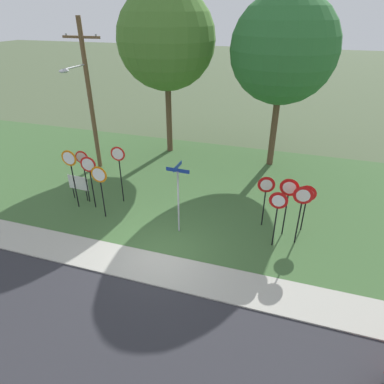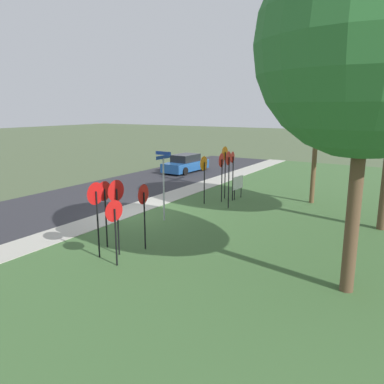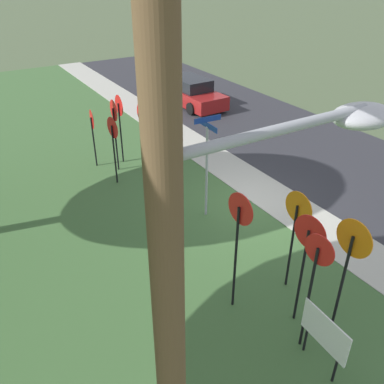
% 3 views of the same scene
% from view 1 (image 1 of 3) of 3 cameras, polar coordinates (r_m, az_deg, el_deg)
% --- Properties ---
extents(ground_plane, '(160.00, 160.00, 0.00)m').
position_cam_1_polar(ground_plane, '(12.90, -5.40, -10.74)').
color(ground_plane, '#4C5B3D').
extents(road_asphalt, '(44.00, 6.40, 0.01)m').
position_cam_1_polar(road_asphalt, '(10.13, -17.08, -27.16)').
color(road_asphalt, '#2D2D33').
rests_on(road_asphalt, ground_plane).
extents(sidewalk_strip, '(44.00, 1.60, 0.06)m').
position_cam_1_polar(sidewalk_strip, '(12.33, -6.85, -12.88)').
color(sidewalk_strip, '#ADAA9E').
rests_on(sidewalk_strip, ground_plane).
extents(grass_median, '(44.00, 12.00, 0.04)m').
position_cam_1_polar(grass_median, '(17.62, 2.04, 1.29)').
color(grass_median, '#3D6033').
rests_on(grass_median, ground_plane).
extents(stop_sign_near_left, '(0.60, 0.12, 2.64)m').
position_cam_1_polar(stop_sign_near_left, '(15.94, -18.28, 4.20)').
color(stop_sign_near_left, black).
rests_on(stop_sign_near_left, grass_median).
extents(stop_sign_near_right, '(0.74, 0.10, 2.49)m').
position_cam_1_polar(stop_sign_near_right, '(14.50, -15.65, 1.86)').
color(stop_sign_near_right, black).
rests_on(stop_sign_near_right, grass_median).
extents(stop_sign_far_left, '(0.73, 0.10, 2.87)m').
position_cam_1_polar(stop_sign_far_left, '(15.57, -20.25, 4.14)').
color(stop_sign_far_left, black).
rests_on(stop_sign_far_left, grass_median).
extents(stop_sign_far_center, '(0.68, 0.11, 2.84)m').
position_cam_1_polar(stop_sign_far_center, '(15.45, -12.52, 4.94)').
color(stop_sign_far_center, black).
rests_on(stop_sign_far_center, grass_median).
extents(stop_sign_far_right, '(0.72, 0.12, 2.59)m').
position_cam_1_polar(stop_sign_far_right, '(15.36, -17.34, 3.43)').
color(stop_sign_far_right, black).
rests_on(stop_sign_far_right, grass_median).
extents(yield_sign_near_left, '(0.74, 0.11, 2.59)m').
position_cam_1_polar(yield_sign_near_left, '(13.27, 16.34, -0.33)').
color(yield_sign_near_left, black).
rests_on(yield_sign_near_left, grass_median).
extents(yield_sign_near_right, '(0.74, 0.10, 2.55)m').
position_cam_1_polar(yield_sign_near_right, '(12.94, 18.51, -1.61)').
color(yield_sign_near_right, black).
rests_on(yield_sign_near_right, grass_median).
extents(yield_sign_far_left, '(0.70, 0.13, 2.34)m').
position_cam_1_polar(yield_sign_far_left, '(13.75, 12.64, 0.32)').
color(yield_sign_far_left, black).
rests_on(yield_sign_far_left, grass_median).
extents(yield_sign_far_right, '(0.69, 0.13, 2.13)m').
position_cam_1_polar(yield_sign_far_right, '(13.97, 19.25, -0.99)').
color(yield_sign_far_right, black).
rests_on(yield_sign_far_right, grass_median).
extents(yield_sign_center, '(0.70, 0.10, 2.41)m').
position_cam_1_polar(yield_sign_center, '(12.59, 14.58, -2.52)').
color(yield_sign_center, black).
rests_on(yield_sign_center, grass_median).
extents(street_name_post, '(0.96, 0.82, 3.07)m').
position_cam_1_polar(street_name_post, '(13.03, -2.41, -0.23)').
color(street_name_post, '#9EA0A8').
rests_on(street_name_post, grass_median).
extents(utility_pole, '(2.10, 2.15, 7.94)m').
position_cam_1_polar(utility_pole, '(19.01, -17.60, 16.03)').
color(utility_pole, brown).
rests_on(utility_pole, grass_median).
extents(notice_board, '(1.10, 0.09, 1.25)m').
position_cam_1_polar(notice_board, '(16.75, -19.06, 1.31)').
color(notice_board, black).
rests_on(notice_board, grass_median).
extents(oak_tree_left, '(5.59, 5.59, 9.48)m').
position_cam_1_polar(oak_tree_left, '(20.55, -4.47, 24.78)').
color(oak_tree_left, brown).
rests_on(oak_tree_left, grass_median).
extents(oak_tree_right, '(5.52, 5.52, 9.15)m').
position_cam_1_polar(oak_tree_right, '(18.95, 15.58, 22.63)').
color(oak_tree_right, brown).
rests_on(oak_tree_right, grass_median).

